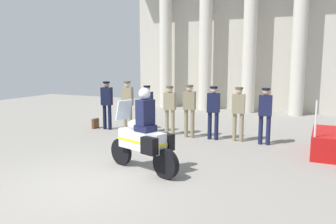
{
  "coord_description": "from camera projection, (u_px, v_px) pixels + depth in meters",
  "views": [
    {
      "loc": [
        4.26,
        -5.13,
        2.48
      ],
      "look_at": [
        0.41,
        3.24,
        1.09
      ],
      "focal_mm": 36.46,
      "sensor_mm": 36.0,
      "label": 1
    }
  ],
  "objects": [
    {
      "name": "officer_in_row_7",
      "position": [
        265.0,
        111.0,
        10.03
      ],
      "size": [
        0.4,
        0.26,
        1.69
      ],
      "rotation": [
        0.0,
        0.0,
        3.26
      ],
      "color": "#191E42",
      "rests_on": "ground_plane"
    },
    {
      "name": "officer_in_row_1",
      "position": [
        127.0,
        101.0,
        12.09
      ],
      "size": [
        0.4,
        0.26,
        1.76
      ],
      "rotation": [
        0.0,
        0.0,
        3.26
      ],
      "color": "gray",
      "rests_on": "ground_plane"
    },
    {
      "name": "ground_plane",
      "position": [
        81.0,
        187.0,
        6.74
      ],
      "size": [
        28.6,
        28.6,
        0.0
      ],
      "primitive_type": "plane",
      "color": "gray"
    },
    {
      "name": "officer_in_row_0",
      "position": [
        107.0,
        101.0,
        12.27
      ],
      "size": [
        0.4,
        0.26,
        1.74
      ],
      "rotation": [
        0.0,
        0.0,
        3.26
      ],
      "color": "black",
      "rests_on": "ground_plane"
    },
    {
      "name": "officer_in_row_4",
      "position": [
        189.0,
        107.0,
        10.98
      ],
      "size": [
        0.4,
        0.26,
        1.71
      ],
      "rotation": [
        0.0,
        0.0,
        3.26
      ],
      "color": "#847A5B",
      "rests_on": "ground_plane"
    },
    {
      "name": "colonnade_backdrop",
      "position": [
        230.0,
        29.0,
        16.85
      ],
      "size": [
        10.48,
        1.49,
        7.66
      ],
      "color": "beige",
      "rests_on": "ground_plane"
    },
    {
      "name": "officer_in_row_5",
      "position": [
        213.0,
        108.0,
        10.68
      ],
      "size": [
        0.4,
        0.26,
        1.69
      ],
      "rotation": [
        0.0,
        0.0,
        3.26
      ],
      "color": "#141938",
      "rests_on": "ground_plane"
    },
    {
      "name": "officer_in_row_3",
      "position": [
        170.0,
        106.0,
        11.41
      ],
      "size": [
        0.4,
        0.26,
        1.64
      ],
      "rotation": [
        0.0,
        0.0,
        3.26
      ],
      "color": "gray",
      "rests_on": "ground_plane"
    },
    {
      "name": "motorcycle_with_rider",
      "position": [
        144.0,
        137.0,
        7.56
      ],
      "size": [
        2.03,
        0.93,
        1.9
      ],
      "rotation": [
        0.0,
        0.0,
        2.84
      ],
      "color": "black",
      "rests_on": "ground_plane"
    },
    {
      "name": "officer_in_row_2",
      "position": [
        147.0,
        105.0,
        11.78
      ],
      "size": [
        0.4,
        0.26,
        1.63
      ],
      "rotation": [
        0.0,
        0.0,
        3.26
      ],
      "color": "#141938",
      "rests_on": "ground_plane"
    },
    {
      "name": "briefcase_on_ground",
      "position": [
        95.0,
        123.0,
        12.59
      ],
      "size": [
        0.1,
        0.32,
        0.36
      ],
      "primitive_type": "cube",
      "color": "brown",
      "rests_on": "ground_plane"
    },
    {
      "name": "officer_in_row_6",
      "position": [
        238.0,
        110.0,
        10.44
      ],
      "size": [
        0.4,
        0.26,
        1.68
      ],
      "rotation": [
        0.0,
        0.0,
        3.26
      ],
      "color": "gray",
      "rests_on": "ground_plane"
    }
  ]
}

